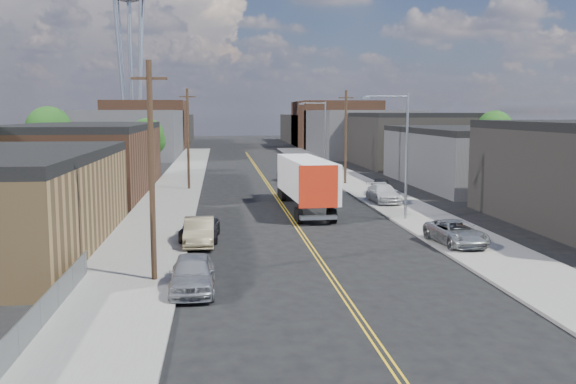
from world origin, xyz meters
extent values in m
plane|color=black|center=(0.00, 60.00, 0.00)|extent=(260.00, 260.00, 0.00)
cube|color=gold|center=(0.00, 45.00, 0.01)|extent=(0.32, 120.00, 0.01)
cube|color=slate|center=(-9.50, 45.00, 0.07)|extent=(5.00, 140.00, 0.15)
cube|color=slate|center=(9.50, 45.00, 0.07)|extent=(5.00, 140.00, 0.15)
cube|color=#482B1C|center=(-18.00, 44.00, 3.00)|extent=(12.00, 26.00, 6.00)
cube|color=black|center=(-18.00, 44.00, 6.30)|extent=(12.00, 26.00, 0.60)
cube|color=navy|center=(15.20, 20.00, 3.60)|extent=(0.30, 20.00, 0.80)
cube|color=#333336|center=(22.00, 46.00, 2.75)|extent=(14.00, 24.00, 5.50)
cube|color=black|center=(22.00, 46.00, 5.80)|extent=(14.00, 24.00, 0.60)
cube|color=black|center=(22.00, 72.00, 3.50)|extent=(14.00, 22.00, 7.00)
cube|color=black|center=(22.00, 72.00, 7.30)|extent=(14.00, 22.00, 0.60)
cube|color=#333336|center=(-20.00, 95.00, 4.00)|extent=(16.00, 30.00, 8.00)
cube|color=#333336|center=(20.00, 95.00, 4.00)|extent=(16.00, 30.00, 8.00)
cube|color=#482B1C|center=(-20.00, 120.00, 5.00)|extent=(16.00, 26.00, 10.00)
cube|color=#482B1C|center=(20.00, 120.00, 5.00)|extent=(16.00, 26.00, 10.00)
cube|color=black|center=(-20.00, 140.00, 3.50)|extent=(16.00, 40.00, 7.00)
cube|color=black|center=(20.00, 140.00, 3.50)|extent=(16.00, 40.00, 7.00)
cylinder|color=gray|center=(-22.00, 110.00, 15.00)|extent=(0.80, 0.80, 30.00)
cylinder|color=gray|center=(-23.76, 108.24, 15.00)|extent=(1.94, 1.94, 29.98)
cylinder|color=gray|center=(-20.24, 108.24, 15.00)|extent=(1.94, 1.94, 29.98)
cylinder|color=gray|center=(-23.76, 111.76, 15.00)|extent=(1.94, 1.94, 29.98)
cylinder|color=gray|center=(-20.24, 111.76, 15.00)|extent=(1.94, 1.94, 29.98)
cylinder|color=gray|center=(8.00, 25.00, 4.50)|extent=(0.18, 0.18, 9.00)
cylinder|color=gray|center=(6.50, 25.00, 8.80)|extent=(3.00, 0.12, 0.12)
cube|color=gray|center=(5.00, 25.00, 8.70)|extent=(0.60, 0.25, 0.18)
cylinder|color=gray|center=(8.00, 60.00, 4.50)|extent=(0.18, 0.18, 9.00)
cylinder|color=gray|center=(6.50, 60.00, 8.80)|extent=(3.00, 0.12, 0.12)
cube|color=gray|center=(5.00, 60.00, 8.70)|extent=(0.60, 0.25, 0.18)
cylinder|color=black|center=(-8.20, 10.00, 5.00)|extent=(0.26, 0.26, 10.00)
cube|color=black|center=(-8.20, 10.00, 9.20)|extent=(1.60, 0.12, 0.12)
cylinder|color=black|center=(-8.20, 45.00, 5.00)|extent=(0.26, 0.26, 10.00)
cube|color=black|center=(-8.20, 45.00, 9.20)|extent=(1.60, 0.12, 0.12)
cylinder|color=black|center=(8.20, 48.00, 5.00)|extent=(0.26, 0.26, 10.00)
cube|color=black|center=(8.20, 48.00, 9.20)|extent=(1.60, 0.12, 0.12)
cube|color=slate|center=(-11.50, 3.50, 0.60)|extent=(0.02, 16.00, 1.20)
cube|color=slate|center=(-11.50, 3.50, 1.20)|extent=(0.05, 16.00, 0.05)
cylinder|color=black|center=(-24.00, 55.00, 2.25)|extent=(0.36, 0.36, 4.50)
sphere|color=#153E10|center=(-24.00, 55.00, 5.85)|extent=(5.04, 5.04, 5.04)
sphere|color=#153E10|center=(-23.40, 55.30, 4.95)|extent=(3.96, 3.96, 3.96)
sphere|color=#153E10|center=(-24.50, 54.60, 5.22)|extent=(3.60, 3.60, 3.60)
cylinder|color=black|center=(-14.00, 62.00, 1.88)|extent=(0.36, 0.36, 3.75)
sphere|color=#153E10|center=(-14.00, 62.00, 4.88)|extent=(4.20, 4.20, 4.20)
sphere|color=#153E10|center=(-13.40, 62.30, 4.12)|extent=(3.30, 3.30, 3.30)
sphere|color=#153E10|center=(-14.50, 61.60, 4.35)|extent=(3.00, 3.00, 3.00)
cylinder|color=black|center=(30.00, 60.00, 2.12)|extent=(0.36, 0.36, 4.25)
sphere|color=#153E10|center=(30.00, 60.00, 5.53)|extent=(4.76, 4.76, 4.76)
sphere|color=#153E10|center=(30.60, 60.30, 4.68)|extent=(3.74, 3.74, 3.74)
sphere|color=#153E10|center=(29.50, 59.60, 4.93)|extent=(3.40, 3.40, 3.40)
cube|color=silver|center=(1.50, 29.87, 2.68)|extent=(3.32, 12.51, 2.89)
cube|color=#A8200C|center=(1.50, 23.68, 2.68)|extent=(2.71, 0.26, 2.91)
cube|color=gray|center=(1.50, 23.68, 0.57)|extent=(2.58, 0.73, 0.25)
cube|color=black|center=(1.50, 37.51, 1.60)|extent=(2.75, 3.43, 3.20)
cylinder|color=black|center=(1.50, 25.08, 0.52)|extent=(2.73, 1.17, 1.03)
cylinder|color=black|center=(1.50, 37.51, 0.52)|extent=(2.63, 1.16, 1.03)
imported|color=#96979A|center=(-6.40, 8.21, 0.81)|extent=(1.94, 4.77, 1.62)
imported|color=#948460|center=(-6.40, 18.00, 0.80)|extent=(1.72, 4.87, 1.60)
imported|color=black|center=(-6.40, 19.57, 0.68)|extent=(2.46, 4.98, 1.36)
imported|color=#929596|center=(8.34, 16.00, 0.84)|extent=(2.74, 5.13, 1.37)
imported|color=#B8B8B8|center=(8.60, 33.45, 0.89)|extent=(2.21, 5.16, 1.48)
imported|color=black|center=(9.79, 39.05, 0.88)|extent=(2.88, 4.59, 1.46)
imported|color=black|center=(2.82, 51.58, 0.70)|extent=(2.99, 5.32, 1.40)
camera|label=1|loc=(-5.19, -19.05, 7.75)|focal=40.00mm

